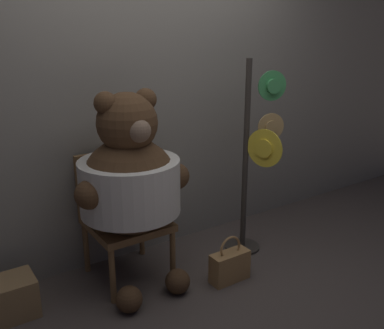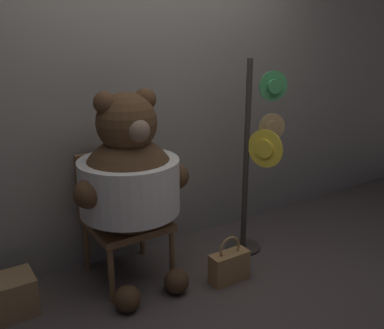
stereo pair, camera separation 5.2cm
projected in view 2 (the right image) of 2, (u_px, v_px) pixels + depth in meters
ground_plane at (205, 287)px, 2.97m from camera, size 14.00×14.00×0.00m
wall_back at (147, 76)px, 3.18m from camera, size 8.00×0.10×2.76m
chair at (121, 211)px, 3.04m from camera, size 0.51×0.53×0.88m
teddy_bear at (130, 179)px, 2.82m from camera, size 0.81×0.71×1.35m
hat_display_rack at (257, 158)px, 3.27m from camera, size 0.43×0.43×1.51m
handbag_on_ground at (229, 266)px, 3.01m from camera, size 0.29×0.12×0.34m
wooden_crate at (14, 295)px, 2.67m from camera, size 0.25×0.25×0.25m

